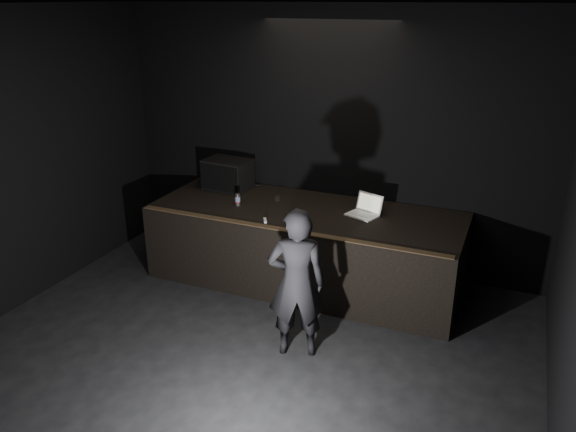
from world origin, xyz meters
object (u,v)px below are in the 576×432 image
(stage_riser, at_px, (305,246))
(person, at_px, (297,283))
(stage_monitor, at_px, (228,174))
(beer_can, at_px, (238,200))
(laptop, at_px, (365,210))

(stage_riser, bearing_deg, person, -71.88)
(person, bearing_deg, stage_monitor, -67.04)
(beer_can, bearing_deg, person, -44.63)
(stage_monitor, distance_m, person, 2.73)
(laptop, xyz_separation_m, beer_can, (-1.63, -0.33, 0.01))
(stage_monitor, xyz_separation_m, beer_can, (0.46, -0.57, -0.13))
(stage_monitor, xyz_separation_m, person, (1.86, -1.95, -0.39))
(stage_riser, relative_size, laptop, 8.78)
(stage_riser, height_order, stage_monitor, stage_monitor)
(stage_riser, xyz_separation_m, beer_can, (-0.89, -0.18, 0.58))
(stage_monitor, height_order, laptop, stage_monitor)
(stage_monitor, distance_m, beer_can, 0.74)
(beer_can, bearing_deg, laptop, 11.35)
(laptop, relative_size, person, 0.28)
(person, bearing_deg, beer_can, -65.29)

